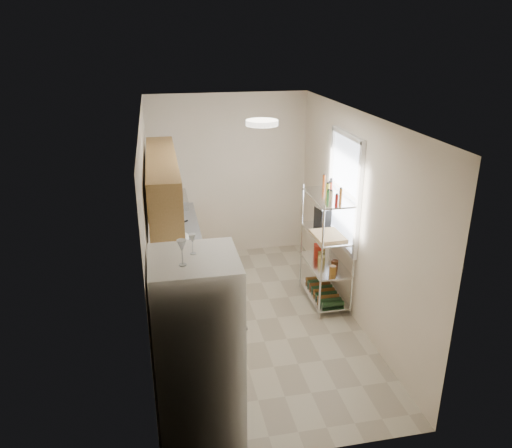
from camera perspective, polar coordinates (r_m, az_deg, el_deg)
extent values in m
cube|color=#B2A990|center=(6.52, 0.03, -10.93)|extent=(2.50, 4.40, 0.01)
cube|color=white|center=(5.58, 0.03, 12.37)|extent=(2.50, 4.40, 0.01)
cube|color=beige|center=(7.99, -3.13, 5.49)|extent=(2.50, 0.01, 2.60)
cube|color=beige|center=(4.02, 6.42, -11.56)|extent=(2.50, 0.01, 2.60)
cube|color=beige|center=(5.83, -12.16, -1.09)|extent=(0.01, 4.40, 2.60)
cube|color=beige|center=(6.28, 11.32, 0.64)|extent=(0.01, 4.40, 2.60)
cube|color=#AD824A|center=(6.59, -8.66, -6.45)|extent=(0.60, 3.48, 0.86)
cube|color=gray|center=(6.40, -8.75, -2.87)|extent=(0.63, 3.51, 0.04)
cube|color=#B7BABC|center=(5.37, -8.42, -7.84)|extent=(0.52, 0.44, 0.04)
cube|color=#B7BABC|center=(7.82, -7.22, -1.53)|extent=(0.01, 0.55, 0.72)
cube|color=#AD824A|center=(5.75, -10.56, 4.14)|extent=(0.33, 2.20, 0.72)
cube|color=#B7BABC|center=(6.64, -10.03, 2.69)|extent=(0.50, 0.60, 0.12)
cube|color=white|center=(6.49, 10.08, 3.76)|extent=(0.06, 1.00, 1.46)
cube|color=silver|center=(6.95, 7.75, -7.93)|extent=(0.45, 0.90, 0.02)
cube|color=silver|center=(6.74, 7.94, -4.59)|extent=(0.45, 0.90, 0.02)
cube|color=silver|center=(6.56, 8.14, -1.05)|extent=(0.45, 0.90, 0.02)
cube|color=silver|center=(6.39, 8.37, 3.10)|extent=(0.45, 0.90, 0.02)
cylinder|color=silver|center=(6.21, 7.49, -4.63)|extent=(0.02, 0.02, 1.55)
cylinder|color=silver|center=(6.97, 5.21, -1.56)|extent=(0.02, 0.02, 1.55)
cylinder|color=silver|center=(6.35, 11.14, -4.25)|extent=(0.02, 0.02, 1.55)
cylinder|color=silver|center=(7.10, 8.52, -1.28)|extent=(0.02, 0.02, 1.55)
cylinder|color=white|center=(5.30, 0.69, 11.50)|extent=(0.34, 0.34, 0.05)
cube|color=white|center=(4.48, -6.64, -14.12)|extent=(0.73, 0.73, 1.77)
cylinder|color=white|center=(6.28, -8.75, -2.16)|extent=(0.24, 0.24, 0.20)
cylinder|color=black|center=(6.68, -9.77, -1.45)|extent=(0.29, 0.29, 0.04)
cylinder|color=black|center=(7.03, -9.62, -0.25)|extent=(0.34, 0.34, 0.05)
cube|color=tan|center=(6.42, 8.24, -1.31)|extent=(0.38, 0.48, 0.03)
cube|color=black|center=(6.77, 7.62, 0.95)|extent=(0.18, 0.24, 0.26)
cube|color=#9E2313|center=(6.91, 7.11, -3.04)|extent=(0.13, 0.16, 0.17)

